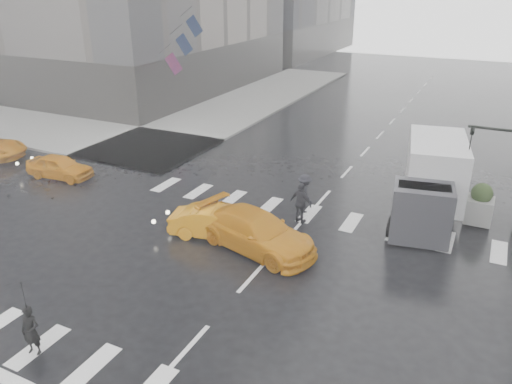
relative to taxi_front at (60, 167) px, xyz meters
The scene contains 12 objects.
ground 14.42m from the taxi_front, 17.58° to the right, with size 120.00×120.00×0.00m, color black.
sidewalk_nw 14.37m from the taxi_front, 113.67° to the left, with size 35.00×35.00×0.15m, color gray.
road_markings 14.42m from the taxi_front, 17.58° to the right, with size 18.00×48.00×0.01m, color silver, non-canonical shape.
planter_west 21.09m from the taxi_front, 10.51° to the left, with size 1.10×1.10×1.80m.
flag_cluster 15.07m from the taxi_front, 95.43° to the left, with size 2.87×3.06×4.69m.
pedestrian_black 14.49m from the taxi_front, 46.98° to the right, with size 1.16×1.18×2.43m.
pedestrian_far_a 13.71m from the taxi_front, ahead, with size 1.09×0.66×1.86m, color black.
pedestrian_far_b 13.55m from the taxi_front, ahead, with size 1.18×0.65×1.83m, color black.
taxi_front is the anchor object (origin of this frame).
taxi_mid 11.22m from the taxi_front, 10.81° to the right, with size 1.36×3.92×1.29m, color orange.
taxi_rear 13.14m from the taxi_front, 10.06° to the right, with size 2.14×4.65×1.53m, color orange.
box_truck 19.03m from the taxi_front, 10.95° to the left, with size 2.42×6.45×3.43m.
Camera 1 is at (6.90, -13.69, 9.97)m, focal length 35.00 mm.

